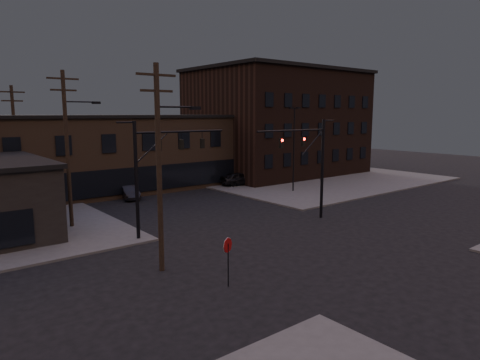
{
  "coord_description": "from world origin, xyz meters",
  "views": [
    {
      "loc": [
        -20.11,
        -18.01,
        8.46
      ],
      "look_at": [
        -0.2,
        6.78,
        3.5
      ],
      "focal_mm": 32.0,
      "sensor_mm": 36.0,
      "label": 1
    }
  ],
  "objects_px": {
    "traffic_signal_far": "(154,165)",
    "parked_car_lot_b": "(252,177)",
    "parked_car_lot_a": "(240,178)",
    "car_crossing": "(129,192)",
    "traffic_signal_near": "(313,159)",
    "stop_sign": "(228,250)"
  },
  "relations": [
    {
      "from": "parked_car_lot_a",
      "to": "car_crossing",
      "type": "bearing_deg",
      "value": 97.4
    },
    {
      "from": "traffic_signal_near",
      "to": "stop_sign",
      "type": "xyz_separation_m",
      "value": [
        -13.36,
        -6.49,
        -3.09
      ]
    },
    {
      "from": "traffic_signal_near",
      "to": "parked_car_lot_b",
      "type": "relative_size",
      "value": 1.73
    },
    {
      "from": "traffic_signal_far",
      "to": "car_crossing",
      "type": "xyz_separation_m",
      "value": [
        4.29,
        13.68,
        -4.34
      ]
    },
    {
      "from": "traffic_signal_near",
      "to": "parked_car_lot_b",
      "type": "xyz_separation_m",
      "value": [
        8.08,
        16.85,
        -4.11
      ]
    },
    {
      "from": "parked_car_lot_a",
      "to": "traffic_signal_near",
      "type": "bearing_deg",
      "value": 172.88
    },
    {
      "from": "traffic_signal_far",
      "to": "car_crossing",
      "type": "relative_size",
      "value": 1.97
    },
    {
      "from": "traffic_signal_far",
      "to": "stop_sign",
      "type": "bearing_deg",
      "value": -97.32
    },
    {
      "from": "parked_car_lot_a",
      "to": "parked_car_lot_b",
      "type": "relative_size",
      "value": 0.98
    },
    {
      "from": "stop_sign",
      "to": "car_crossing",
      "type": "height_order",
      "value": "stop_sign"
    },
    {
      "from": "parked_car_lot_a",
      "to": "traffic_signal_far",
      "type": "bearing_deg",
      "value": 137.51
    },
    {
      "from": "traffic_signal_near",
      "to": "parked_car_lot_a",
      "type": "height_order",
      "value": "traffic_signal_near"
    },
    {
      "from": "stop_sign",
      "to": "traffic_signal_near",
      "type": "bearing_deg",
      "value": 25.9
    },
    {
      "from": "traffic_signal_far",
      "to": "stop_sign",
      "type": "distance_m",
      "value": 10.55
    },
    {
      "from": "car_crossing",
      "to": "traffic_signal_near",
      "type": "bearing_deg",
      "value": -53.97
    },
    {
      "from": "traffic_signal_near",
      "to": "stop_sign",
      "type": "relative_size",
      "value": 3.23
    },
    {
      "from": "traffic_signal_far",
      "to": "parked_car_lot_b",
      "type": "distance_m",
      "value": 24.54
    },
    {
      "from": "stop_sign",
      "to": "parked_car_lot_b",
      "type": "distance_m",
      "value": 31.71
    },
    {
      "from": "stop_sign",
      "to": "car_crossing",
      "type": "distance_m",
      "value": 24.35
    },
    {
      "from": "parked_car_lot_b",
      "to": "car_crossing",
      "type": "distance_m",
      "value": 15.87
    },
    {
      "from": "parked_car_lot_b",
      "to": "traffic_signal_near",
      "type": "bearing_deg",
      "value": -175.78
    },
    {
      "from": "traffic_signal_far",
      "to": "car_crossing",
      "type": "bearing_deg",
      "value": 72.58
    }
  ]
}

